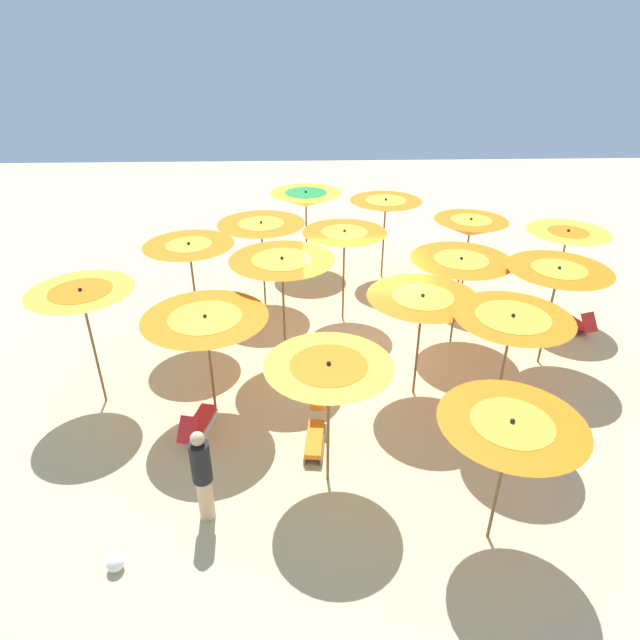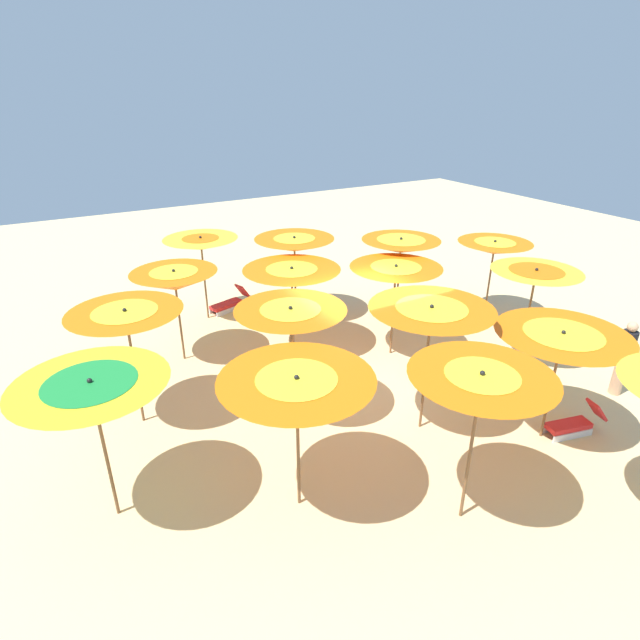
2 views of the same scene
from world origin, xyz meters
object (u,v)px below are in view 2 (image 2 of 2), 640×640
object	(u,v)px
beach_umbrella_5	(431,318)
beach_umbrella_6	(396,274)
beach_umbrella_10	(292,277)
beach_umbrella_13	(126,320)
beach_umbrella_2	(535,277)
beach_umbrella_4	(480,386)
beach_umbrella_3	(494,248)
beach_umbrella_7	(401,246)
beach_umbrella_14	(175,281)
beach_umbrella_8	(297,389)
beach_umbrella_11	(294,245)
lounger_2	(500,368)
beachgoer_0	(624,357)
beach_umbrella_12	(93,395)
lounger_0	(573,424)
lounger_1	(229,303)
beach_umbrella_9	(291,318)
beach_umbrella_15	(201,244)
beach_umbrella_1	(561,344)

from	to	relation	value
beach_umbrella_5	beach_umbrella_6	xyz separation A→B (m)	(1.28, 2.66, -0.25)
beach_umbrella_10	beach_umbrella_13	xyz separation A→B (m)	(-3.85, -1.14, 0.25)
beach_umbrella_2	beach_umbrella_4	xyz separation A→B (m)	(-4.53, -2.82, 0.16)
beach_umbrella_3	beach_umbrella_6	size ratio (longest dim) A/B	0.98
beach_umbrella_7	beach_umbrella_13	world-z (taller)	beach_umbrella_7
beach_umbrella_2	beach_umbrella_14	size ratio (longest dim) A/B	1.04
beach_umbrella_8	beach_umbrella_11	size ratio (longest dim) A/B	0.99
beach_umbrella_14	beach_umbrella_10	bearing A→B (deg)	-20.27
beach_umbrella_5	lounger_2	world-z (taller)	beach_umbrella_5
beach_umbrella_4	beachgoer_0	distance (m)	5.52
beach_umbrella_2	beach_umbrella_12	distance (m)	9.07
beach_umbrella_10	beach_umbrella_13	distance (m)	4.03
beach_umbrella_13	beachgoer_0	bearing A→B (deg)	-23.71
beach_umbrella_7	beach_umbrella_13	size ratio (longest dim) A/B	1.02
beach_umbrella_7	beach_umbrella_13	xyz separation A→B (m)	(-6.98, -1.15, -0.03)
beach_umbrella_5	lounger_0	distance (m)	3.51
lounger_1	beach_umbrella_14	bearing A→B (deg)	31.14
beach_umbrella_6	lounger_1	xyz separation A→B (m)	(-2.51, 4.43, -1.83)
beach_umbrella_9	beachgoer_0	world-z (taller)	beach_umbrella_9
beach_umbrella_5	beach_umbrella_15	distance (m)	7.13
beach_umbrella_3	beach_umbrella_7	size ratio (longest dim) A/B	0.92
beach_umbrella_5	beach_umbrella_10	bearing A→B (deg)	100.44
beach_umbrella_14	beach_umbrella_9	bearing A→B (deg)	-70.69
beach_umbrella_2	beach_umbrella_7	world-z (taller)	beach_umbrella_7
beach_umbrella_4	lounger_0	distance (m)	3.90
beach_umbrella_13	beach_umbrella_14	distance (m)	2.48
beach_umbrella_10	beach_umbrella_7	bearing A→B (deg)	0.19
beach_umbrella_15	beachgoer_0	world-z (taller)	beach_umbrella_15
beach_umbrella_15	beach_umbrella_5	bearing A→B (deg)	-74.16
beach_umbrella_4	beachgoer_0	bearing A→B (deg)	10.05
beach_umbrella_4	beach_umbrella_8	bearing A→B (deg)	144.50
beach_umbrella_1	beach_umbrella_6	xyz separation A→B (m)	(-0.51, 4.00, 0.12)
beach_umbrella_2	beach_umbrella_13	size ratio (longest dim) A/B	0.98
beach_umbrella_10	beach_umbrella_15	bearing A→B (deg)	112.71
beach_umbrella_3	beach_umbrella_4	xyz separation A→B (m)	(-5.78, -5.15, 0.30)
beach_umbrella_10	beach_umbrella_9	bearing A→B (deg)	-116.85
beach_umbrella_4	lounger_1	distance (m)	9.39
beach_umbrella_6	beach_umbrella_1	bearing A→B (deg)	-82.76
lounger_0	lounger_1	bearing A→B (deg)	-54.42
beach_umbrella_12	lounger_1	world-z (taller)	beach_umbrella_12
beach_umbrella_5	lounger_1	size ratio (longest dim) A/B	1.94
beach_umbrella_14	beach_umbrella_2	bearing A→B (deg)	-30.86
beach_umbrella_11	lounger_2	distance (m)	6.00
beach_umbrella_4	beach_umbrella_14	distance (m)	7.28
beach_umbrella_1	beach_umbrella_6	world-z (taller)	beach_umbrella_6
beach_umbrella_15	lounger_2	xyz separation A→B (m)	(4.69, -6.27, -1.93)
beach_umbrella_6	beach_umbrella_13	size ratio (longest dim) A/B	0.95
beach_umbrella_4	beach_umbrella_9	xyz separation A→B (m)	(-1.10, 3.49, -0.15)
beachgoer_0	beach_umbrella_14	bearing A→B (deg)	-60.80
lounger_2	beach_umbrella_10	bearing A→B (deg)	142.27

